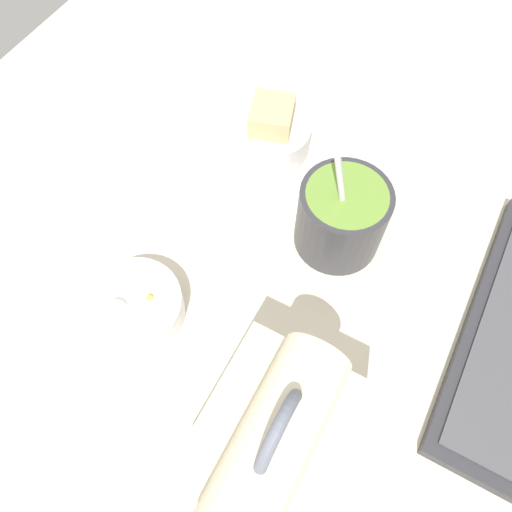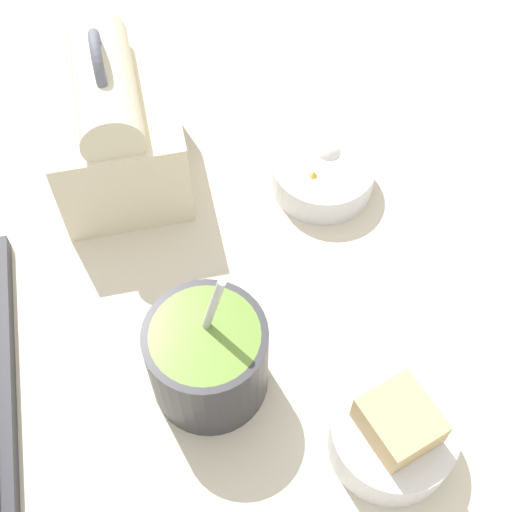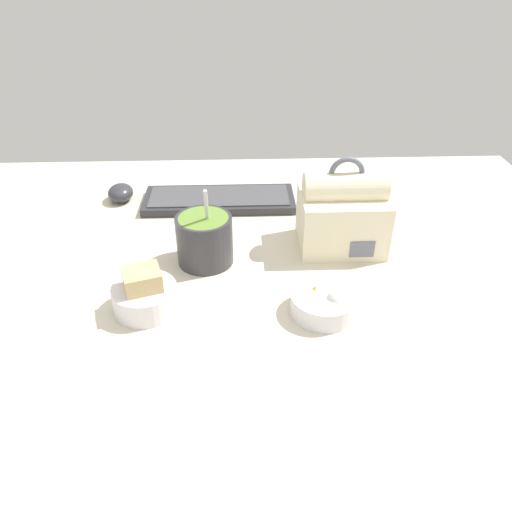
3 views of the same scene
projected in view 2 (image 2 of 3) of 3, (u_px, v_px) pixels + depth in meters
The scene contains 5 objects.
desk_surface at pixel (239, 284), 72.33cm from camera, with size 140.00×110.00×2.00cm.
lunch_bag at pixel (115, 128), 73.28cm from camera, with size 16.43×13.35×18.75cm.
soup_cup at pixel (208, 358), 61.38cm from camera, with size 10.48×10.48×15.80cm.
bento_bowl_sandwich at pixel (393, 435), 59.78cm from camera, with size 10.67×10.67×7.70cm.
bento_bowl_snacks at pixel (323, 174), 76.49cm from camera, with size 11.02×11.02×4.78cm.
Camera 2 is at (-36.67, 6.20, 63.13)cm, focal length 50.00 mm.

